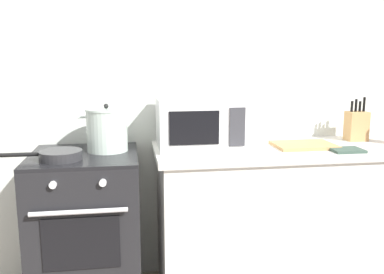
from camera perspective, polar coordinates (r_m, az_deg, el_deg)
The scene contains 10 objects.
back_wall at distance 2.77m, azimuth -0.51°, elevation 6.52°, with size 4.40×0.10×2.50m, color silver.
lower_cabinet_right at distance 2.77m, azimuth 13.21°, elevation -11.00°, with size 1.64×0.56×0.88m, color white.
countertop_right at distance 2.64m, azimuth 13.63°, elevation -1.67°, with size 1.70×0.60×0.04m, color beige.
stove at distance 2.57m, azimuth -14.07°, elevation -12.30°, with size 0.60×0.64×0.92m.
stock_pot at distance 2.46m, azimuth -11.49°, elevation 0.98°, with size 0.32×0.24×0.28m.
frying_pan at distance 2.33m, azimuth -17.63°, elevation -2.38°, with size 0.42×0.22×0.05m.
microwave at distance 2.50m, azimuth 1.02°, elevation 1.94°, with size 0.50×0.37×0.30m.
cutting_board at distance 2.64m, azimuth 14.98°, elevation -1.07°, with size 0.36×0.26×0.02m, color tan.
knife_block at distance 2.93m, azimuth 21.50°, elevation 1.48°, with size 0.13×0.10×0.28m.
oven_mitt at distance 2.58m, azimuth 20.32°, elevation -1.67°, with size 0.18×0.14×0.02m, color #384C42.
Camera 1 is at (-0.09, -1.76, 1.45)m, focal length 39.16 mm.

